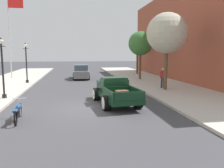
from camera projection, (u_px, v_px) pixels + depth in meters
name	position (u px, v px, depth m)	size (l,w,h in m)	color
ground_plane	(88.00, 108.00, 12.77)	(140.00, 140.00, 0.00)	#3D3D42
sidewalk_right	(206.00, 102.00, 13.96)	(5.50, 64.00, 0.15)	#B7B2A8
building_right_storefront	(223.00, 35.00, 25.73)	(12.00, 28.00, 9.98)	brown
hotrod_truck_dark_green	(114.00, 91.00, 13.82)	(2.50, 5.05, 1.58)	black
motorcycle_parked	(18.00, 111.00, 10.24)	(0.62, 2.12, 0.93)	black
car_background_grey	(81.00, 72.00, 26.77)	(1.92, 4.32, 1.65)	slate
pedestrian_sidewalk_right	(163.00, 77.00, 18.90)	(0.53, 0.22, 1.65)	#232847
street_lamp_near	(2.00, 63.00, 14.42)	(0.50, 0.32, 3.85)	black
street_lamp_far	(26.00, 60.00, 21.97)	(0.50, 0.32, 3.85)	black
flagpole	(11.00, 28.00, 25.71)	(1.74, 0.16, 9.16)	#B2B2B7
street_tree_nearest	(167.00, 33.00, 17.58)	(3.13, 3.13, 5.95)	brown
street_tree_second	(140.00, 44.00, 24.74)	(2.60, 2.60, 5.20)	brown
street_tree_third	(137.00, 47.00, 31.45)	(2.02, 2.02, 4.79)	brown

